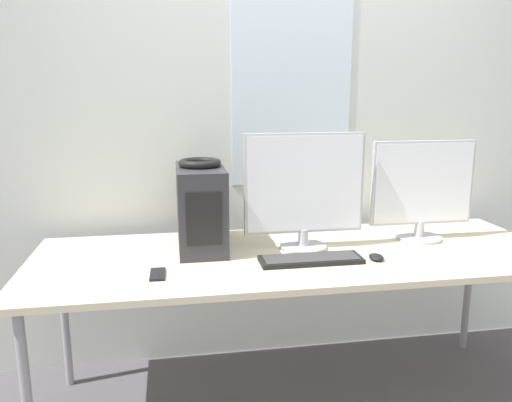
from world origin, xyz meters
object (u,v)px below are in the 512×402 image
at_px(cell_phone, 158,274).
at_px(headphones, 200,163).
at_px(monitor_main, 304,190).
at_px(keyboard, 311,259).
at_px(mouse, 376,257).
at_px(monitor_right_near, 422,190).
at_px(pc_tower, 201,208).

bearing_deg(cell_phone, headphones, 60.92).
xyz_separation_m(monitor_main, keyboard, (-0.02, -0.19, -0.27)).
bearing_deg(mouse, monitor_main, 142.12).
bearing_deg(mouse, keyboard, 175.39).
height_order(monitor_main, keyboard, monitor_main).
bearing_deg(keyboard, cell_phone, -175.27).
height_order(monitor_right_near, cell_phone, monitor_right_near).
bearing_deg(keyboard, pc_tower, 147.36).
distance_m(monitor_right_near, keyboard, 0.72).
bearing_deg(headphones, keyboard, -32.71).
relative_size(headphones, mouse, 2.34).
relative_size(pc_tower, cell_phone, 3.22).
xyz_separation_m(pc_tower, cell_phone, (-0.20, -0.35, -0.19)).
distance_m(monitor_right_near, cell_phone, 1.34).
distance_m(pc_tower, headphones, 0.21).
xyz_separation_m(headphones, monitor_main, (0.47, -0.10, -0.12)).
bearing_deg(pc_tower, keyboard, -32.64).
bearing_deg(mouse, headphones, 157.08).
bearing_deg(pc_tower, headphones, 90.00).
bearing_deg(cell_phone, mouse, 2.82).
distance_m(keyboard, cell_phone, 0.66).
xyz_separation_m(headphones, mouse, (0.75, -0.32, -0.39)).
height_order(monitor_main, mouse, monitor_main).
height_order(mouse, cell_phone, mouse).
bearing_deg(cell_phone, monitor_main, 20.93).
relative_size(monitor_main, cell_phone, 4.11).
bearing_deg(monitor_right_near, pc_tower, 177.23).
height_order(headphones, monitor_main, monitor_main).
distance_m(headphones, monitor_right_near, 1.10).
height_order(headphones, mouse, headphones).
bearing_deg(headphones, cell_phone, -120.04).
xyz_separation_m(headphones, monitor_right_near, (1.09, -0.05, -0.15)).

